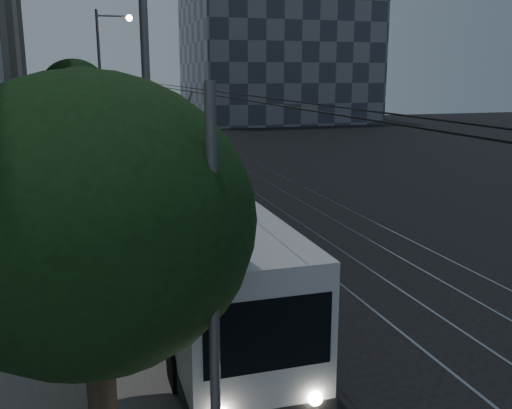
{
  "coord_description": "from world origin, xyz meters",
  "views": [
    {
      "loc": [
        -6.78,
        -16.61,
        6.08
      ],
      "look_at": [
        -1.19,
        1.52,
        1.71
      ],
      "focal_mm": 40.0,
      "sensor_mm": 36.0,
      "label": 1
    }
  ],
  "objects_px": {
    "car_white_b": "(120,156)",
    "car_white_c": "(117,149)",
    "trolleybus": "(196,249)",
    "pickup_silver": "(170,184)",
    "streetlamp_near": "(164,84)",
    "streetlamp_far": "(106,72)",
    "car_white_d": "(130,137)",
    "car_white_a": "(162,176)"
  },
  "relations": [
    {
      "from": "car_white_b",
      "to": "car_white_c",
      "type": "height_order",
      "value": "car_white_c"
    },
    {
      "from": "trolleybus",
      "to": "pickup_silver",
      "type": "bearing_deg",
      "value": 84.31
    },
    {
      "from": "streetlamp_near",
      "to": "streetlamp_far",
      "type": "relative_size",
      "value": 0.94
    },
    {
      "from": "trolleybus",
      "to": "car_white_c",
      "type": "height_order",
      "value": "trolleybus"
    },
    {
      "from": "car_white_c",
      "to": "streetlamp_near",
      "type": "height_order",
      "value": "streetlamp_near"
    },
    {
      "from": "car_white_b",
      "to": "car_white_d",
      "type": "bearing_deg",
      "value": 96.24
    },
    {
      "from": "streetlamp_near",
      "to": "car_white_a",
      "type": "bearing_deg",
      "value": 82.84
    },
    {
      "from": "car_white_a",
      "to": "streetlamp_near",
      "type": "xyz_separation_m",
      "value": [
        -2.09,
        -16.64,
        5.16
      ]
    },
    {
      "from": "car_white_d",
      "to": "streetlamp_far",
      "type": "distance_m",
      "value": 9.95
    },
    {
      "from": "car_white_b",
      "to": "car_white_c",
      "type": "relative_size",
      "value": 0.98
    },
    {
      "from": "trolleybus",
      "to": "car_white_b",
      "type": "relative_size",
      "value": 2.69
    },
    {
      "from": "car_white_a",
      "to": "car_white_b",
      "type": "distance_m",
      "value": 8.64
    },
    {
      "from": "trolleybus",
      "to": "car_white_d",
      "type": "distance_m",
      "value": 36.0
    },
    {
      "from": "streetlamp_near",
      "to": "car_white_b",
      "type": "bearing_deg",
      "value": 88.88
    },
    {
      "from": "trolleybus",
      "to": "car_white_c",
      "type": "bearing_deg",
      "value": 90.59
    },
    {
      "from": "car_white_b",
      "to": "streetlamp_near",
      "type": "xyz_separation_m",
      "value": [
        -0.49,
        -25.14,
        5.18
      ]
    },
    {
      "from": "streetlamp_far",
      "to": "pickup_silver",
      "type": "bearing_deg",
      "value": -81.71
    },
    {
      "from": "pickup_silver",
      "to": "car_white_d",
      "type": "relative_size",
      "value": 1.26
    },
    {
      "from": "car_white_a",
      "to": "streetlamp_far",
      "type": "height_order",
      "value": "streetlamp_far"
    },
    {
      "from": "car_white_a",
      "to": "streetlamp_far",
      "type": "relative_size",
      "value": 0.38
    },
    {
      "from": "trolleybus",
      "to": "car_white_b",
      "type": "xyz_separation_m",
      "value": [
        -0.2,
        25.16,
        -1.0
      ]
    },
    {
      "from": "car_white_d",
      "to": "streetlamp_far",
      "type": "height_order",
      "value": "streetlamp_far"
    },
    {
      "from": "streetlamp_far",
      "to": "car_white_d",
      "type": "bearing_deg",
      "value": 75.54
    },
    {
      "from": "car_white_c",
      "to": "car_white_d",
      "type": "height_order",
      "value": "car_white_d"
    },
    {
      "from": "trolleybus",
      "to": "pickup_silver",
      "type": "relative_size",
      "value": 2.12
    },
    {
      "from": "pickup_silver",
      "to": "car_white_b",
      "type": "bearing_deg",
      "value": 89.63
    },
    {
      "from": "car_white_a",
      "to": "streetlamp_far",
      "type": "bearing_deg",
      "value": 95.06
    },
    {
      "from": "car_white_b",
      "to": "streetlamp_near",
      "type": "relative_size",
      "value": 0.46
    },
    {
      "from": "car_white_c",
      "to": "car_white_d",
      "type": "bearing_deg",
      "value": 57.95
    },
    {
      "from": "car_white_c",
      "to": "streetlamp_near",
      "type": "bearing_deg",
      "value": -111.27
    },
    {
      "from": "pickup_silver",
      "to": "streetlamp_far",
      "type": "relative_size",
      "value": 0.55
    },
    {
      "from": "trolleybus",
      "to": "streetlamp_far",
      "type": "height_order",
      "value": "streetlamp_far"
    },
    {
      "from": "car_white_c",
      "to": "streetlamp_far",
      "type": "bearing_deg",
      "value": -160.41
    },
    {
      "from": "car_white_d",
      "to": "car_white_b",
      "type": "bearing_deg",
      "value": -120.06
    },
    {
      "from": "trolleybus",
      "to": "car_white_a",
      "type": "bearing_deg",
      "value": 85.39
    },
    {
      "from": "pickup_silver",
      "to": "trolleybus",
      "type": "bearing_deg",
      "value": -104.13
    },
    {
      "from": "car_white_d",
      "to": "streetlamp_near",
      "type": "xyz_separation_m",
      "value": [
        -2.09,
        -35.93,
        5.06
      ]
    },
    {
      "from": "car_white_b",
      "to": "car_white_a",
      "type": "bearing_deg",
      "value": -64.66
    },
    {
      "from": "pickup_silver",
      "to": "car_white_a",
      "type": "bearing_deg",
      "value": 81.75
    },
    {
      "from": "trolleybus",
      "to": "car_white_a",
      "type": "xyz_separation_m",
      "value": [
        1.4,
        16.67,
        -0.98
      ]
    },
    {
      "from": "car_white_b",
      "to": "car_white_c",
      "type": "xyz_separation_m",
      "value": [
        0.0,
        3.13,
        0.1
      ]
    },
    {
      "from": "car_white_a",
      "to": "pickup_silver",
      "type": "bearing_deg",
      "value": -95.46
    }
  ]
}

